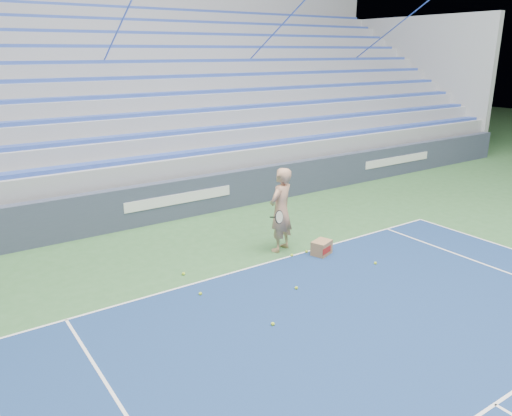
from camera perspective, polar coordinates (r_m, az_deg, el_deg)
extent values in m
cube|color=white|center=(11.00, 0.36, -6.53)|extent=(10.97, 0.05, 0.00)
cube|color=white|center=(7.79, 25.63, -19.57)|extent=(8.23, 0.05, 0.00)
cube|color=#363E53|center=(14.09, -8.98, 1.02)|extent=(30.00, 0.30, 1.10)
cube|color=white|center=(13.93, -8.70, 1.06)|extent=(3.20, 0.02, 0.28)
cube|color=white|center=(19.46, 15.90, 5.28)|extent=(3.40, 0.02, 0.28)
cube|color=#989AA0|center=(18.18, -15.28, 4.35)|extent=(30.00, 8.50, 1.10)
cube|color=#989AA0|center=(18.02, -15.48, 6.82)|extent=(30.00, 8.50, 0.50)
cube|color=#314EB3|center=(14.42, -10.36, 5.86)|extent=(29.60, 0.42, 0.11)
cube|color=#989AA0|center=(18.34, -16.06, 8.54)|extent=(30.00, 7.65, 0.50)
cube|color=#314EB3|center=(15.10, -11.82, 8.22)|extent=(29.60, 0.42, 0.11)
cube|color=#989AA0|center=(18.68, -16.62, 10.19)|extent=(30.00, 6.80, 0.50)
cube|color=#314EB3|center=(15.81, -13.17, 10.37)|extent=(29.60, 0.42, 0.11)
cube|color=#989AA0|center=(19.03, -17.17, 11.79)|extent=(30.00, 5.95, 0.50)
cube|color=#314EB3|center=(16.55, -14.41, 12.33)|extent=(29.60, 0.42, 0.11)
cube|color=#989AA0|center=(19.40, -17.70, 13.32)|extent=(30.00, 5.10, 0.50)
cube|color=#314EB3|center=(17.32, -15.56, 14.11)|extent=(29.60, 0.42, 0.11)
cube|color=#989AA0|center=(19.78, -18.22, 14.80)|extent=(30.00, 4.25, 0.50)
cube|color=#314EB3|center=(18.11, -16.63, 15.73)|extent=(29.60, 0.42, 0.11)
cube|color=#989AA0|center=(20.18, -18.73, 16.21)|extent=(30.00, 3.40, 0.50)
cube|color=#314EB3|center=(18.91, -17.63, 17.21)|extent=(29.60, 0.42, 0.11)
cube|color=#989AA0|center=(20.59, -19.22, 17.57)|extent=(30.00, 2.55, 0.50)
cube|color=#314EB3|center=(19.73, -18.55, 18.57)|extent=(29.60, 0.42, 0.11)
cube|color=#989AA0|center=(21.01, -19.70, 18.88)|extent=(30.00, 1.70, 0.50)
cube|color=#314EB3|center=(20.57, -19.42, 19.81)|extent=(29.60, 0.42, 0.11)
cube|color=#989AA0|center=(21.45, -20.17, 20.13)|extent=(30.00, 0.85, 0.50)
cube|color=#314EB3|center=(21.42, -20.23, 20.95)|extent=(29.60, 0.42, 0.11)
cube|color=#989AA0|center=(26.85, 17.18, 13.67)|extent=(0.30, 8.80, 6.10)
cube|color=#989AA0|center=(22.12, -20.07, 14.30)|extent=(31.00, 0.40, 7.30)
cylinder|color=blue|center=(17.75, -16.36, 17.17)|extent=(0.05, 8.53, 5.04)
cylinder|color=blue|center=(20.49, 0.49, 17.79)|extent=(0.05, 8.53, 5.04)
cylinder|color=blue|center=(24.43, 12.66, 17.35)|extent=(0.05, 8.53, 5.04)
imported|color=tan|center=(11.52, 2.85, -0.22)|extent=(0.85, 0.70, 1.98)
cylinder|color=black|center=(11.14, 2.19, -1.06)|extent=(0.12, 0.27, 0.08)
cylinder|color=beige|center=(10.84, 2.66, -1.04)|extent=(0.29, 0.16, 0.28)
torus|color=black|center=(10.84, 2.66, -1.04)|extent=(0.31, 0.18, 0.30)
cube|color=#976F49|center=(11.61, 7.51, -4.53)|extent=(0.54, 0.47, 0.34)
cube|color=#B21E19|center=(11.49, 8.09, -4.80)|extent=(0.34, 0.13, 0.15)
sphere|color=#B1D82C|center=(8.76, 1.93, -13.11)|extent=(0.07, 0.07, 0.07)
sphere|color=#B1D82C|center=(11.35, 13.48, -6.15)|extent=(0.07, 0.07, 0.07)
sphere|color=#B1D82C|center=(10.66, -8.29, -7.44)|extent=(0.07, 0.07, 0.07)
sphere|color=#B1D82C|center=(11.71, 5.79, -4.98)|extent=(0.07, 0.07, 0.07)
sphere|color=#B1D82C|center=(9.98, 4.63, -9.10)|extent=(0.07, 0.07, 0.07)
sphere|color=#B1D82C|center=(11.48, 4.11, -5.41)|extent=(0.07, 0.07, 0.07)
sphere|color=#B1D82C|center=(9.79, -6.38, -9.71)|extent=(0.07, 0.07, 0.07)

